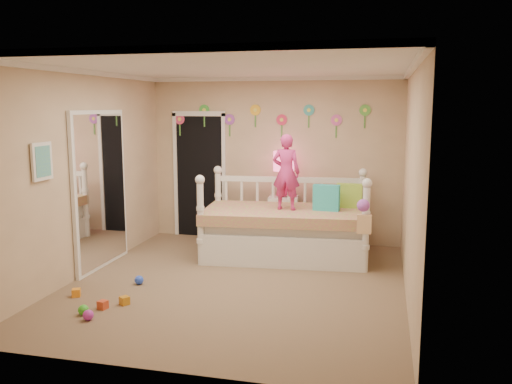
% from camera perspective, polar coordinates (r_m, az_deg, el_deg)
% --- Properties ---
extents(floor, '(4.00, 4.50, 0.01)m').
position_cam_1_polar(floor, '(6.65, -2.07, -9.75)').
color(floor, '#7F684C').
rests_on(floor, ground).
extents(ceiling, '(4.00, 4.50, 0.01)m').
position_cam_1_polar(ceiling, '(6.31, -2.21, 13.21)').
color(ceiling, white).
rests_on(ceiling, floor).
extents(back_wall, '(4.00, 0.01, 2.60)m').
position_cam_1_polar(back_wall, '(8.52, 1.93, 3.40)').
color(back_wall, tan).
rests_on(back_wall, floor).
extents(left_wall, '(0.01, 4.50, 2.60)m').
position_cam_1_polar(left_wall, '(7.15, -17.79, 1.86)').
color(left_wall, tan).
rests_on(left_wall, floor).
extents(right_wall, '(0.01, 4.50, 2.60)m').
position_cam_1_polar(right_wall, '(6.13, 16.20, 0.78)').
color(right_wall, tan).
rests_on(right_wall, floor).
extents(crown_molding, '(4.00, 4.50, 0.06)m').
position_cam_1_polar(crown_molding, '(6.30, -2.21, 12.94)').
color(crown_molding, white).
rests_on(crown_molding, ceiling).
extents(daybed, '(2.43, 1.45, 1.27)m').
position_cam_1_polar(daybed, '(7.64, 3.13, -2.34)').
color(daybed, white).
rests_on(daybed, floor).
extents(pillow_turquoise, '(0.37, 0.16, 0.36)m').
position_cam_1_polar(pillow_turquoise, '(7.53, 7.51, -0.61)').
color(pillow_turquoise, '#22AE9B').
rests_on(pillow_turquoise, daybed).
extents(pillow_lime, '(0.37, 0.14, 0.35)m').
position_cam_1_polar(pillow_lime, '(7.81, 9.92, -0.39)').
color(pillow_lime, '#9ECE3E').
rests_on(pillow_lime, daybed).
extents(child, '(0.40, 0.27, 1.07)m').
position_cam_1_polar(child, '(7.50, 3.23, 2.13)').
color(child, '#D12F7E').
rests_on(child, daybed).
extents(nightstand, '(0.48, 0.39, 0.76)m').
position_cam_1_polar(nightstand, '(8.41, 2.92, -3.04)').
color(nightstand, white).
rests_on(nightstand, floor).
extents(table_lamp, '(0.32, 0.32, 0.71)m').
position_cam_1_polar(table_lamp, '(8.27, 2.97, 2.71)').
color(table_lamp, '#CE1B60').
rests_on(table_lamp, nightstand).
extents(closet_doorway, '(0.90, 0.04, 2.07)m').
position_cam_1_polar(closet_doorway, '(8.87, -6.04, 1.86)').
color(closet_doorway, black).
rests_on(closet_doorway, back_wall).
extents(flower_decals, '(3.40, 0.02, 0.50)m').
position_cam_1_polar(flower_decals, '(8.49, 1.34, 7.71)').
color(flower_decals, '#B2668C').
rests_on(flower_decals, back_wall).
extents(mirror_closet, '(0.07, 1.30, 2.10)m').
position_cam_1_polar(mirror_closet, '(7.41, -16.24, 0.23)').
color(mirror_closet, white).
rests_on(mirror_closet, left_wall).
extents(wall_picture, '(0.05, 0.34, 0.42)m').
position_cam_1_polar(wall_picture, '(6.35, -21.85, 3.05)').
color(wall_picture, white).
rests_on(wall_picture, left_wall).
extents(hanging_bag, '(0.20, 0.16, 0.36)m').
position_cam_1_polar(hanging_bag, '(6.85, 11.32, -2.68)').
color(hanging_bag, beige).
rests_on(hanging_bag, daybed).
extents(toy_scatter, '(0.85, 1.33, 0.11)m').
position_cam_1_polar(toy_scatter, '(6.39, -15.94, -10.37)').
color(toy_scatter, '#996666').
rests_on(toy_scatter, floor).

